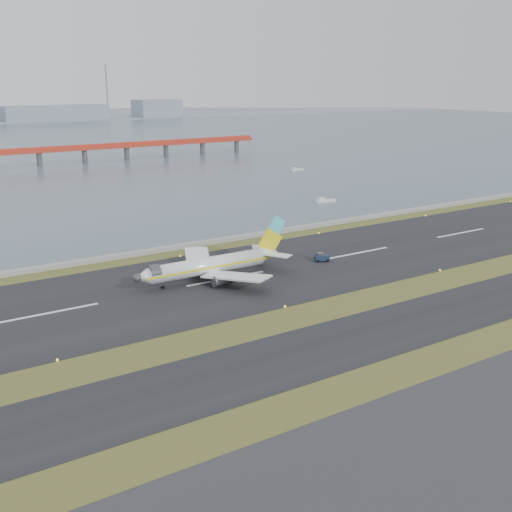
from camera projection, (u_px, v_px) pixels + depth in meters
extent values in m
plane|color=#414C1B|center=(309.00, 319.00, 120.32)|extent=(1000.00, 1000.00, 0.00)
cube|color=black|center=(352.00, 340.00, 110.68)|extent=(1000.00, 18.00, 0.10)
cube|color=black|center=(226.00, 279.00, 144.38)|extent=(1000.00, 45.00, 0.10)
cube|color=gray|center=(167.00, 249.00, 168.34)|extent=(1000.00, 2.50, 1.00)
cube|color=#B8321F|center=(39.00, 151.00, 329.61)|extent=(260.00, 5.00, 1.60)
cube|color=#B8321F|center=(38.00, 148.00, 329.21)|extent=(260.00, 0.40, 1.40)
cylinder|color=#4C4C51|center=(40.00, 160.00, 330.81)|extent=(2.80, 2.80, 7.00)
cylinder|color=#4C4C51|center=(202.00, 149.00, 382.04)|extent=(2.80, 2.80, 7.00)
cube|color=gray|center=(55.00, 113.00, 690.42)|extent=(110.00, 35.00, 16.00)
cube|color=gray|center=(157.00, 108.00, 753.92)|extent=(50.00, 35.00, 20.00)
cylinder|color=gray|center=(107.00, 91.00, 716.56)|extent=(1.80, 1.80, 60.00)
cylinder|color=white|center=(207.00, 266.00, 142.35)|extent=(28.00, 3.80, 3.80)
cone|color=white|center=(142.00, 277.00, 134.03)|extent=(3.20, 3.80, 3.80)
cone|color=white|center=(267.00, 254.00, 150.92)|extent=(5.00, 3.80, 3.80)
cube|color=yellow|center=(212.00, 268.00, 140.81)|extent=(31.00, 0.06, 0.45)
cube|color=yellow|center=(203.00, 264.00, 143.89)|extent=(31.00, 0.06, 0.45)
cube|color=white|center=(236.00, 276.00, 136.89)|extent=(11.31, 15.89, 1.66)
cube|color=white|center=(198.00, 259.00, 150.53)|extent=(11.31, 15.89, 1.66)
cylinder|color=#3E3E44|center=(223.00, 280.00, 138.31)|extent=(4.20, 2.10, 2.10)
cylinder|color=#3E3E44|center=(197.00, 267.00, 147.94)|extent=(4.20, 2.10, 2.10)
cube|color=yellow|center=(270.00, 241.00, 150.57)|extent=(6.80, 0.35, 6.85)
cube|color=#53DCEB|center=(277.00, 225.00, 150.60)|extent=(4.85, 0.37, 4.90)
cube|color=white|center=(278.00, 255.00, 147.89)|extent=(5.64, 6.80, 0.22)
cube|color=white|center=(259.00, 248.00, 153.99)|extent=(5.64, 6.80, 0.22)
cylinder|color=black|center=(163.00, 287.00, 137.30)|extent=(0.80, 0.28, 0.80)
cylinder|color=black|center=(220.00, 280.00, 141.69)|extent=(1.00, 0.38, 1.00)
cylinder|color=black|center=(207.00, 274.00, 146.19)|extent=(1.00, 0.38, 1.00)
cube|color=#16263C|center=(322.00, 258.00, 157.94)|extent=(4.02, 3.23, 1.32)
cube|color=#3E3E44|center=(320.00, 254.00, 157.63)|extent=(2.07, 2.13, 0.77)
cylinder|color=black|center=(318.00, 261.00, 157.07)|extent=(0.84, 0.61, 0.77)
cylinder|color=black|center=(316.00, 259.00, 158.74)|extent=(0.84, 0.61, 0.77)
cylinder|color=black|center=(327.00, 261.00, 157.47)|extent=(0.84, 0.61, 0.77)
cylinder|color=black|center=(325.00, 259.00, 159.14)|extent=(0.84, 0.61, 0.77)
cube|color=silver|center=(325.00, 201.00, 234.04)|extent=(8.14, 3.77, 1.01)
cube|color=silver|center=(321.00, 199.00, 233.15)|extent=(2.51, 2.15, 1.01)
cube|color=silver|center=(297.00, 170.00, 313.76)|extent=(7.82, 3.13, 0.98)
cube|color=silver|center=(294.00, 168.00, 312.53)|extent=(2.34, 1.95, 0.98)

